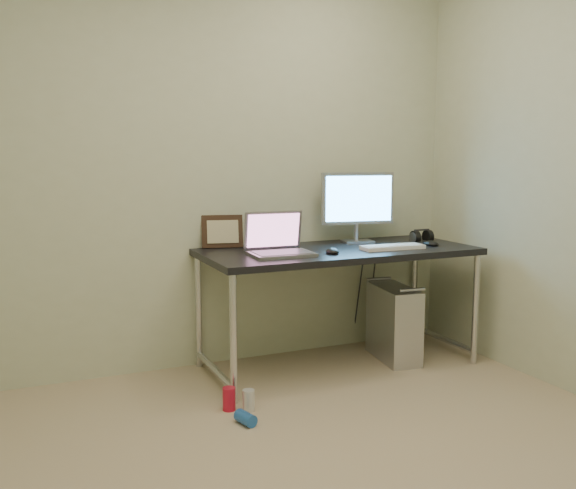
{
  "coord_description": "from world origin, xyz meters",
  "views": [
    {
      "loc": [
        -1.11,
        -2.09,
        1.34
      ],
      "look_at": [
        0.28,
        1.03,
        0.85
      ],
      "focal_mm": 40.0,
      "sensor_mm": 36.0,
      "label": 1
    }
  ],
  "objects": [
    {
      "name": "wall_back",
      "position": [
        0.0,
        1.75,
        1.25
      ],
      "size": [
        3.5,
        0.02,
        2.5
      ],
      "primitive_type": "cube",
      "color": "beige",
      "rests_on": "ground"
    },
    {
      "name": "desk",
      "position": [
        0.78,
        1.38,
        0.68
      ],
      "size": [
        1.7,
        0.74,
        0.75
      ],
      "color": "black",
      "rests_on": "ground"
    },
    {
      "name": "tower_computer",
      "position": [
        1.17,
        1.34,
        0.24
      ],
      "size": [
        0.27,
        0.49,
        0.51
      ],
      "rotation": [
        0.0,
        0.0,
        -0.15
      ],
      "color": "#AFAFB4",
      "rests_on": "ground"
    },
    {
      "name": "cable_a",
      "position": [
        1.12,
        1.7,
        0.4
      ],
      "size": [
        0.01,
        0.16,
        0.69
      ],
      "primitive_type": "cylinder",
      "rotation": [
        0.21,
        0.0,
        0.0
      ],
      "color": "black",
      "rests_on": "ground"
    },
    {
      "name": "cable_b",
      "position": [
        1.21,
        1.68,
        0.38
      ],
      "size": [
        0.02,
        0.11,
        0.71
      ],
      "primitive_type": "cylinder",
      "rotation": [
        0.14,
        0.0,
        0.09
      ],
      "color": "black",
      "rests_on": "ground"
    },
    {
      "name": "can_red",
      "position": [
        -0.09,
        0.96,
        0.06
      ],
      "size": [
        0.09,
        0.09,
        0.12
      ],
      "primitive_type": "cylinder",
      "rotation": [
        0.0,
        0.0,
        0.35
      ],
      "color": "red",
      "rests_on": "ground"
    },
    {
      "name": "can_white",
      "position": [
        -0.0,
        0.91,
        0.06
      ],
      "size": [
        0.08,
        0.08,
        0.12
      ],
      "primitive_type": "cylinder",
      "rotation": [
        0.0,
        0.0,
        -0.42
      ],
      "color": "silver",
      "rests_on": "ground"
    },
    {
      "name": "can_blue",
      "position": [
        -0.07,
        0.76,
        0.03
      ],
      "size": [
        0.09,
        0.13,
        0.06
      ],
      "primitive_type": "cylinder",
      "rotation": [
        1.57,
        0.0,
        0.27
      ],
      "color": "blue",
      "rests_on": "ground"
    },
    {
      "name": "laptop",
      "position": [
        0.34,
        1.32,
        0.81
      ],
      "size": [
        0.37,
        0.31,
        0.25
      ],
      "rotation": [
        0.0,
        0.0,
        -0.04
      ],
      "color": "#A1A1A7",
      "rests_on": "desk"
    },
    {
      "name": "monitor",
      "position": [
        1.02,
        1.58,
        1.02
      ],
      "size": [
        0.49,
        0.18,
        0.46
      ],
      "rotation": [
        0.0,
        0.0,
        -0.18
      ],
      "color": "#A1A1A7",
      "rests_on": "desk"
    },
    {
      "name": "keyboard",
      "position": [
        1.07,
        1.23,
        0.76
      ],
      "size": [
        0.4,
        0.15,
        0.02
      ],
      "primitive_type": "cube",
      "rotation": [
        0.0,
        0.0,
        -0.06
      ],
      "color": "white",
      "rests_on": "desk"
    },
    {
      "name": "mouse_right",
      "position": [
        1.38,
        1.26,
        0.77
      ],
      "size": [
        0.1,
        0.13,
        0.04
      ],
      "primitive_type": "ellipsoid",
      "rotation": [
        0.0,
        0.0,
        0.18
      ],
      "color": "black",
      "rests_on": "desk"
    },
    {
      "name": "mouse_left",
      "position": [
        0.65,
        1.22,
        0.77
      ],
      "size": [
        0.11,
        0.14,
        0.04
      ],
      "primitive_type": "ellipsoid",
      "rotation": [
        0.0,
        0.0,
        -0.32
      ],
      "color": "black",
      "rests_on": "desk"
    },
    {
      "name": "headphones",
      "position": [
        1.47,
        1.47,
        0.78
      ],
      "size": [
        0.15,
        0.09,
        0.1
      ],
      "rotation": [
        0.0,
        0.0,
        0.03
      ],
      "color": "black",
      "rests_on": "desk"
    },
    {
      "name": "picture_frame",
      "position": [
        0.13,
        1.71,
        0.85
      ],
      "size": [
        0.27,
        0.13,
        0.21
      ],
      "primitive_type": "cube",
      "rotation": [
        -0.21,
        0.0,
        -0.24
      ],
      "color": "black",
      "rests_on": "desk"
    },
    {
      "name": "webcam",
      "position": [
        0.43,
        1.68,
        0.83
      ],
      "size": [
        0.04,
        0.03,
        0.11
      ],
      "rotation": [
        0.0,
        0.0,
        0.12
      ],
      "color": "silver",
      "rests_on": "desk"
    }
  ]
}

